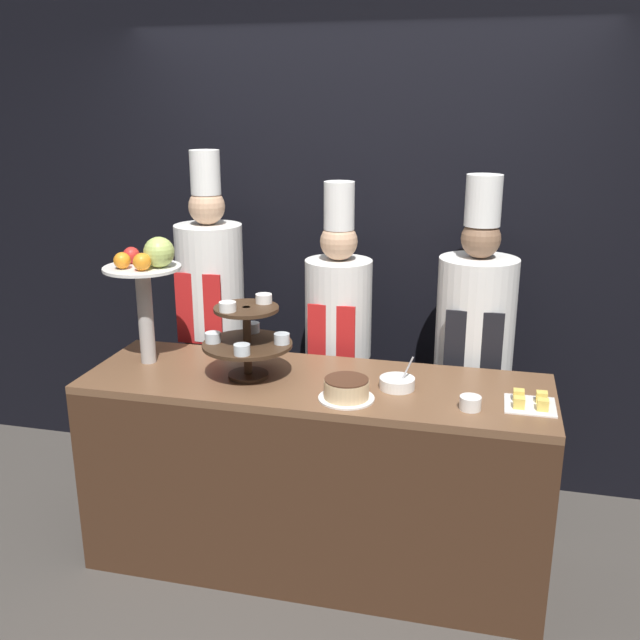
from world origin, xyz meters
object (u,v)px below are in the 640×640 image
chef_center_left (338,335)px  chef_center_right (474,342)px  fruit_pedestal (147,274)px  cup_white (470,403)px  tiered_stand (247,336)px  cake_round (346,389)px  chef_left (211,310)px  serving_bowl_near (397,383)px  cake_square_tray (530,402)px

chef_center_left → chef_center_right: chef_center_right is taller
fruit_pedestal → cup_white: fruit_pedestal is taller
tiered_stand → chef_center_left: bearing=66.1°
tiered_stand → chef_center_right: bearing=32.8°
cake_round → chef_left: 1.19m
chef_center_left → tiered_stand: bearing=-113.9°
fruit_pedestal → chef_center_right: size_ratio=0.34×
cake_round → serving_bowl_near: size_ratio=1.54×
chef_center_left → fruit_pedestal: bearing=-144.4°
tiered_stand → chef_center_left: 0.71m
cup_white → serving_bowl_near: bearing=154.8°
chef_left → chef_center_right: size_ratio=1.05×
fruit_pedestal → cake_round: 1.07m
chef_left → chef_center_left: (0.70, 0.00, -0.09)m
cake_square_tray → tiered_stand: bearing=178.3°
cake_round → chef_center_right: bearing=57.3°
fruit_pedestal → chef_center_right: chef_center_right is taller
chef_left → chef_center_left: chef_left is taller
chef_center_right → cake_square_tray: bearing=-69.4°
serving_bowl_near → chef_center_left: size_ratio=0.09×
chef_center_right → chef_left: bearing=180.0°
cake_round → fruit_pedestal: bearing=167.7°
cake_round → chef_left: size_ratio=0.13×
chef_left → chef_center_right: (1.40, -0.00, -0.07)m
chef_center_right → fruit_pedestal: bearing=-159.3°
tiered_stand → serving_bowl_near: bearing=1.9°
cup_white → chef_center_right: (-0.01, 0.75, 0.01)m
serving_bowl_near → cup_white: bearing=-25.2°
cup_white → cake_square_tray: bearing=20.9°
cake_round → chef_center_right: 0.91m
serving_bowl_near → chef_center_right: size_ratio=0.09×
serving_bowl_near → tiered_stand: bearing=-178.1°
cake_round → chef_center_right: chef_center_right is taller
cake_round → serving_bowl_near: (0.19, 0.16, -0.02)m
cake_square_tray → chef_center_left: (-0.94, 0.66, -0.00)m
cake_round → chef_left: (-0.90, 0.77, 0.06)m
cake_round → cup_white: 0.50m
chef_left → cake_square_tray: bearing=-21.9°
fruit_pedestal → cake_round: bearing=-12.3°
fruit_pedestal → chef_left: bearing=82.4°
cake_round → cake_square_tray: (0.74, 0.11, -0.03)m
cake_round → chef_center_left: chef_center_left is taller
tiered_stand → serving_bowl_near: size_ratio=2.63×
serving_bowl_near → chef_center_right: (0.30, 0.60, 0.01)m
fruit_pedestal → cup_white: size_ratio=6.96×
tiered_stand → fruit_pedestal: bearing=171.9°
chef_center_left → chef_center_right: size_ratio=0.97×
tiered_stand → cake_square_tray: tiered_stand is taller
cake_square_tray → chef_center_left: size_ratio=0.12×
cake_square_tray → serving_bowl_near: serving_bowl_near is taller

